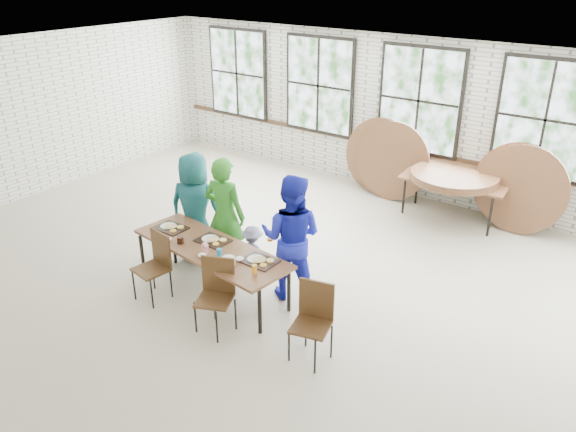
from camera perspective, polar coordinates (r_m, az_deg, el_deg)
name	(u,v)px	position (r m, az deg, el deg)	size (l,w,h in m)	color
room	(419,103)	(10.74, 13.19, 11.11)	(12.00, 12.00, 12.00)	#AFA58B
dining_table	(211,250)	(7.60, -7.85, -3.48)	(2.47, 1.04, 0.74)	brown
chair_near_left	(156,260)	(7.76, -13.24, -4.39)	(0.47, 0.46, 0.95)	#4A2F18
chair_near_right	(217,288)	(7.01, -7.27, -7.31)	(0.55, 0.54, 0.95)	#4A2F18
chair_spare	(314,314)	(6.50, 2.62, -9.96)	(0.51, 0.50, 0.95)	#4A2F18
adult_teal	(195,207)	(8.54, -9.39, 0.90)	(0.83, 0.54, 1.69)	#1A6465
adult_green	(225,215)	(8.13, -6.42, 0.07)	(0.64, 0.42, 1.75)	#2C7E21
toddler	(253,253)	(8.04, -3.61, -3.78)	(0.54, 0.31, 0.84)	#1A1543
adult_blue	(291,237)	(7.45, 0.34, -2.17)	(0.86, 0.67, 1.76)	#1922B5
storage_table	(454,183)	(10.19, 16.47, 3.25)	(1.86, 0.92, 0.74)	brown
tabletop_clutter	(214,248)	(7.48, -7.54, -3.27)	(2.06, 0.62, 0.11)	black
round_tops_stacked	(454,176)	(10.15, 16.55, 3.87)	(1.50, 1.50, 0.13)	brown
round_tops_leaning	(448,173)	(10.50, 15.96, 4.23)	(4.19, 0.43, 1.50)	brown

